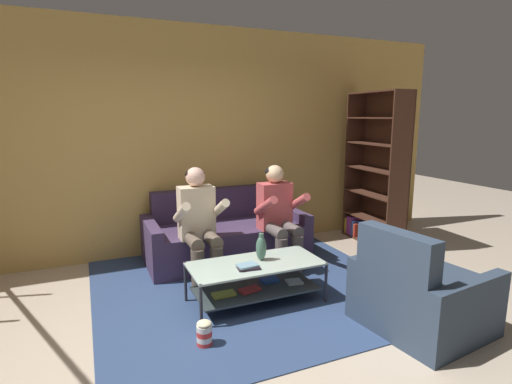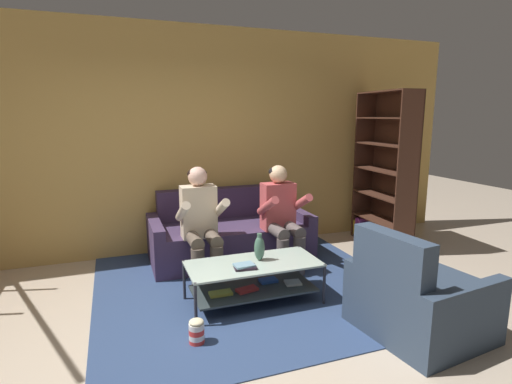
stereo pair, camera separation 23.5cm
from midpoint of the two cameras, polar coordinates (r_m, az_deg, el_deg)
The scene contains 12 objects.
ground at distance 3.35m, azimuth -5.89°, elevation -21.28°, with size 16.80×16.80×0.00m, color #C4B199.
back_partition at distance 5.25m, azimuth -14.42°, elevation 6.94°, with size 8.40×0.12×2.90m, color tan.
couch at distance 5.08m, azimuth -5.76°, elevation -6.29°, with size 1.96×0.93×0.85m.
person_seated_left at distance 4.35m, azimuth -9.67°, elevation -4.01°, with size 0.50×0.58×1.23m.
person_seated_right at distance 4.66m, azimuth 1.81°, elevation -3.00°, with size 0.50×0.58×1.21m.
coffee_table at distance 3.90m, azimuth -1.82°, elevation -11.97°, with size 1.26×0.58×0.40m.
area_rug at distance 4.47m, azimuth -3.49°, elevation -12.51°, with size 3.08×3.24×0.01m.
vase at distance 3.88m, azimuth -1.02°, elevation -7.96°, with size 0.10×0.10×0.27m.
book_stack at distance 3.71m, azimuth -3.00°, elevation -10.61°, with size 0.21×0.16×0.04m.
bookshelf at distance 5.80m, azimuth 15.71°, elevation 2.30°, with size 0.38×1.04×2.10m.
armchair at distance 3.68m, azimuth 20.64°, elevation -13.66°, with size 0.99×1.02×0.90m.
popcorn_tub at distance 3.34m, azimuth -9.51°, elevation -19.32°, with size 0.12×0.12×0.21m.
Camera 1 is at (-0.94, -2.67, 1.78)m, focal length 28.00 mm.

